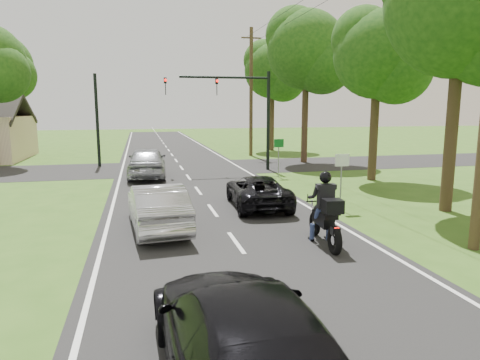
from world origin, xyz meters
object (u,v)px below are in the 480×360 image
(dark_car_behind, at_px, (243,339))
(sign_green, at_px, (279,149))
(sign_white, at_px, (342,168))
(dark_suv, at_px, (258,191))
(silver_sedan, at_px, (157,207))
(motorcycle_rider, at_px, (326,216))
(silver_suv, at_px, (147,162))
(utility_pole_far, at_px, (251,92))
(traffic_signal, at_px, (239,103))

(dark_car_behind, distance_m, sign_green, 18.43)
(dark_car_behind, distance_m, sign_white, 11.13)
(dark_suv, relative_size, silver_sedan, 1.00)
(sign_white, bearing_deg, dark_suv, 155.95)
(motorcycle_rider, distance_m, silver_suv, 14.06)
(dark_car_behind, bearing_deg, sign_white, -124.80)
(dark_suv, height_order, silver_sedan, silver_sedan)
(utility_pole_far, distance_m, sign_green, 11.63)
(silver_suv, distance_m, dark_car_behind, 18.89)
(utility_pole_far, bearing_deg, dark_car_behind, -104.90)
(dark_suv, relative_size, silver_suv, 0.88)
(motorcycle_rider, distance_m, silver_sedan, 5.20)
(utility_pole_far, height_order, sign_white, utility_pole_far)
(sign_white, bearing_deg, silver_suv, 125.89)
(dark_car_behind, bearing_deg, silver_suv, -89.20)
(dark_suv, height_order, sign_green, sign_green)
(traffic_signal, bearing_deg, sign_green, -62.62)
(sign_white, distance_m, sign_green, 8.00)
(silver_suv, relative_size, sign_green, 2.36)
(dark_suv, bearing_deg, sign_white, 159.68)
(utility_pole_far, relative_size, sign_green, 4.71)
(silver_sedan, height_order, sign_white, sign_white)
(dark_suv, height_order, silver_suv, silver_suv)
(sign_white, bearing_deg, sign_green, 88.57)
(silver_suv, xyz_separation_m, sign_green, (7.11, -1.55, 0.73))
(silver_suv, height_order, sign_green, sign_green)
(sign_white, bearing_deg, traffic_signal, 97.05)
(dark_suv, distance_m, utility_pole_far, 18.80)
(dark_suv, bearing_deg, sign_green, -110.92)
(motorcycle_rider, height_order, sign_white, sign_white)
(motorcycle_rider, xyz_separation_m, utility_pole_far, (3.81, 22.75, 4.26))
(silver_suv, height_order, utility_pole_far, utility_pole_far)
(dark_car_behind, relative_size, sign_white, 2.45)
(traffic_signal, bearing_deg, sign_white, -82.95)
(silver_suv, relative_size, traffic_signal, 0.79)
(silver_sedan, height_order, traffic_signal, traffic_signal)
(dark_suv, relative_size, sign_white, 2.07)
(silver_suv, height_order, dark_car_behind, silver_suv)
(silver_suv, xyz_separation_m, sign_white, (6.91, -9.55, 0.73))
(dark_suv, height_order, utility_pole_far, utility_pole_far)
(motorcycle_rider, bearing_deg, utility_pole_far, 85.61)
(traffic_signal, relative_size, sign_white, 3.00)
(motorcycle_rider, distance_m, dark_car_behind, 6.72)
(silver_suv, bearing_deg, dark_car_behind, 95.49)
(utility_pole_far, bearing_deg, dark_suv, -103.87)
(motorcycle_rider, height_order, dark_car_behind, motorcycle_rider)
(traffic_signal, xyz_separation_m, utility_pole_far, (2.86, 8.00, 0.95))
(dark_car_behind, bearing_deg, sign_green, -111.67)
(motorcycle_rider, height_order, silver_sedan, motorcycle_rider)
(traffic_signal, height_order, sign_white, traffic_signal)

